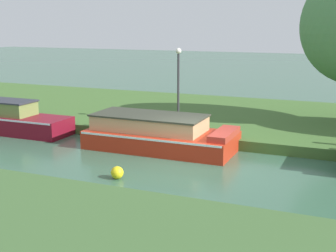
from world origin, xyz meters
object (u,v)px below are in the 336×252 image
Objects in this scene: red_barge at (159,134)px; lamp_post at (178,77)px; channel_buoy at (117,173)px; mooring_post_far at (204,123)px.

lamp_post is at bearing 97.07° from red_barge.
red_barge reaches higher than channel_buoy.
mooring_post_far is (1.26, 1.59, 0.19)m from red_barge.
lamp_post is at bearing 95.27° from channel_buoy.
lamp_post is at bearing 141.15° from mooring_post_far.
red_barge reaches higher than mooring_post_far.
lamp_post is 6.91m from channel_buoy.
mooring_post_far is at bearing 51.47° from red_barge.
mooring_post_far reaches higher than channel_buoy.
lamp_post reaches higher than mooring_post_far.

